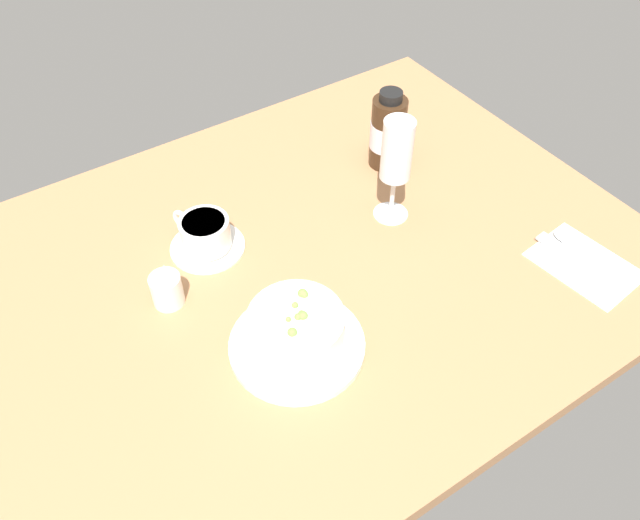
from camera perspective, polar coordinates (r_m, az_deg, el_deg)
ground_plane at (r=107.60cm, az=-1.31°, el=-0.68°), size 110.00×84.00×3.00cm
porridge_bowl at (r=92.62cm, az=-2.06°, el=-6.32°), size 19.59×19.59×8.05cm
cutlery_setting at (r=114.24cm, az=21.85°, el=-0.15°), size 13.47×17.39×0.90cm
coffee_cup at (r=108.29cm, az=-9.94°, el=2.14°), size 12.33×12.69×5.98cm
creamer_jug at (r=101.49cm, az=-13.16°, el=-2.48°), size 4.76×5.71×5.83cm
wine_glass at (r=107.17cm, az=6.67°, el=9.03°), size 6.02×6.02×19.13cm
sauce_bottle_brown at (r=122.21cm, az=5.91°, el=11.01°), size 6.49×6.49×15.29cm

